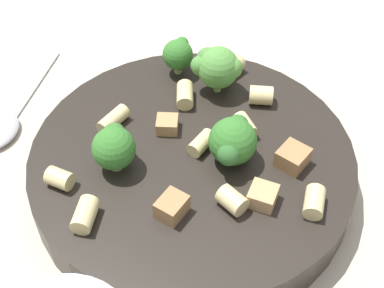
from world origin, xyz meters
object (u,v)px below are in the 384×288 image
at_px(pasta_bowl, 192,164).
at_px(rigatoni_5, 314,202).
at_px(rigatoni_7, 261,95).
at_px(rigatoni_8, 247,128).
at_px(broccoli_floret_1, 217,67).
at_px(broccoli_floret_2, 114,146).
at_px(rigatoni_2, 60,178).
at_px(broccoli_floret_0, 233,141).
at_px(chicken_chunk_3, 167,124).
at_px(rigatoni_9, 230,67).
at_px(chicken_chunk_0, 293,157).
at_px(spoon, 9,117).
at_px(broccoli_floret_3, 178,54).
at_px(rigatoni_3, 229,202).
at_px(chicken_chunk_1, 263,196).
at_px(rigatoni_0, 185,95).
at_px(rigatoni_6, 201,143).
at_px(chicken_chunk_2, 172,207).
at_px(rigatoni_1, 113,120).
at_px(rigatoni_4, 85,215).

xyz_separation_m(pasta_bowl, rigatoni_5, (0.09, 0.05, 0.02)).
relative_size(rigatoni_7, rigatoni_8, 0.91).
relative_size(broccoli_floret_1, broccoli_floret_2, 1.16).
bearing_deg(rigatoni_2, broccoli_floret_0, 73.11).
height_order(broccoli_floret_1, rigatoni_2, broccoli_floret_1).
xyz_separation_m(rigatoni_7, chicken_chunk_3, (-0.01, -0.09, -0.00)).
relative_size(rigatoni_7, rigatoni_9, 0.78).
relative_size(rigatoni_5, rigatoni_9, 0.94).
relative_size(chicken_chunk_0, spoon, 0.17).
bearing_deg(chicken_chunk_3, broccoli_floret_3, 145.81).
relative_size(rigatoni_3, spoon, 0.16).
distance_m(rigatoni_2, rigatoni_5, 0.20).
bearing_deg(pasta_bowl, chicken_chunk_1, 18.18).
relative_size(broccoli_floret_1, rigatoni_9, 1.72).
bearing_deg(rigatoni_7, rigatoni_9, -175.70).
bearing_deg(rigatoni_0, rigatoni_9, 104.26).
xyz_separation_m(broccoli_floret_3, rigatoni_2, (0.08, -0.15, -0.01)).
relative_size(pasta_bowl, rigatoni_7, 13.14).
relative_size(broccoli_floret_2, chicken_chunk_0, 1.69).
relative_size(rigatoni_6, spoon, 0.18).
xyz_separation_m(rigatoni_6, chicken_chunk_1, (0.07, 0.01, 0.00)).
height_order(rigatoni_3, rigatoni_6, rigatoni_3).
relative_size(rigatoni_7, chicken_chunk_2, 0.92).
height_order(broccoli_floret_3, rigatoni_5, broccoli_floret_3).
height_order(pasta_bowl, broccoli_floret_2, broccoli_floret_2).
bearing_deg(chicken_chunk_2, rigatoni_0, 148.03).
relative_size(rigatoni_1, rigatoni_7, 1.44).
distance_m(rigatoni_1, rigatoni_7, 0.13).
bearing_deg(pasta_bowl, rigatoni_8, 86.34).
distance_m(rigatoni_4, chicken_chunk_0, 0.17).
bearing_deg(rigatoni_1, rigatoni_9, 95.86).
xyz_separation_m(pasta_bowl, chicken_chunk_1, (0.07, 0.02, 0.02)).
distance_m(broccoli_floret_1, rigatoni_5, 0.16).
xyz_separation_m(pasta_bowl, broccoli_floret_1, (-0.06, 0.06, 0.04)).
distance_m(rigatoni_8, chicken_chunk_3, 0.07).
bearing_deg(chicken_chunk_3, chicken_chunk_2, -23.97).
distance_m(rigatoni_0, rigatoni_8, 0.07).
distance_m(broccoli_floret_2, rigatoni_9, 0.15).
bearing_deg(spoon, broccoli_floret_3, 72.71).
xyz_separation_m(broccoli_floret_3, rigatoni_9, (0.03, 0.04, -0.01)).
bearing_deg(broccoli_floret_0, chicken_chunk_0, 56.06).
height_order(rigatoni_3, rigatoni_8, rigatoni_3).
bearing_deg(chicken_chunk_3, broccoli_floret_1, 111.96).
distance_m(rigatoni_5, rigatoni_6, 0.10).
height_order(pasta_bowl, rigatoni_6, rigatoni_6).
xyz_separation_m(rigatoni_0, chicken_chunk_3, (0.03, -0.03, -0.00)).
relative_size(rigatoni_0, chicken_chunk_1, 1.28).
relative_size(broccoli_floret_1, rigatoni_6, 1.87).
relative_size(rigatoni_5, rigatoni_8, 1.08).
bearing_deg(rigatoni_6, chicken_chunk_1, 11.48).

